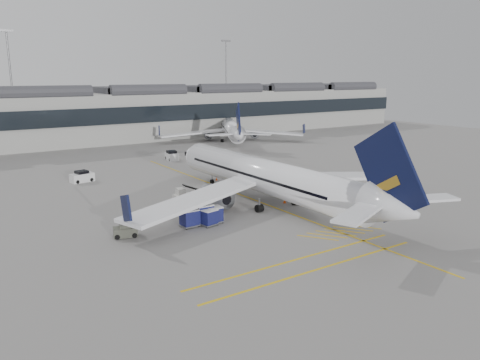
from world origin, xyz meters
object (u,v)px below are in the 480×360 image
airliner_main (268,177)px  belt_loader (188,195)px  ramp_agent_a (207,195)px  pushback_tug (125,231)px  baggage_cart_a (189,217)px  ramp_agent_b (221,197)px

airliner_main → belt_loader: (-6.76, 7.46, -2.76)m
belt_loader → ramp_agent_a: 2.96m
ramp_agent_a → pushback_tug: bearing=160.4°
baggage_cart_a → ramp_agent_b: (6.92, 5.24, -0.06)m
ramp_agent_a → pushback_tug: 14.08m
ramp_agent_a → ramp_agent_b: (0.84, -1.83, 0.03)m
airliner_main → ramp_agent_a: (-5.64, 4.74, -2.41)m
ramp_agent_b → ramp_agent_a: bearing=-92.5°
baggage_cart_a → pushback_tug: baggage_cart_a is taller
belt_loader → ramp_agent_b: belt_loader is taller
ramp_agent_b → pushback_tug: size_ratio=0.75×
belt_loader → ramp_agent_b: 4.97m
baggage_cart_a → ramp_agent_b: size_ratio=0.99×
airliner_main → pushback_tug: bearing=-175.4°
belt_loader → baggage_cart_a: belt_loader is taller
pushback_tug → airliner_main: bearing=20.6°
pushback_tug → ramp_agent_b: bearing=34.1°
belt_loader → ramp_agent_b: size_ratio=2.52×
airliner_main → ramp_agent_b: size_ratio=22.65×
baggage_cart_a → ramp_agent_b: ramp_agent_b is taller
baggage_cart_a → ramp_agent_a: bearing=46.5°
baggage_cart_a → pushback_tug: size_ratio=0.74×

